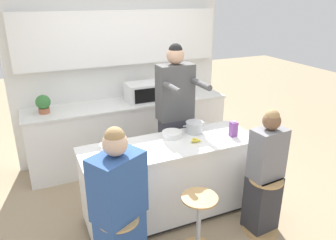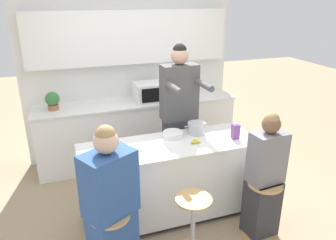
{
  "view_description": "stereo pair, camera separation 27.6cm",
  "coord_description": "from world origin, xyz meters",
  "px_view_note": "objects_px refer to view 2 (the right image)",
  "views": [
    {
      "loc": [
        -1.32,
        -2.89,
        2.4
      ],
      "look_at": [
        0.0,
        0.07,
        1.15
      ],
      "focal_mm": 35.0,
      "sensor_mm": 36.0,
      "label": 1
    },
    {
      "loc": [
        -1.07,
        -2.99,
        2.4
      ],
      "look_at": [
        0.0,
        0.07,
        1.15
      ],
      "focal_mm": 35.0,
      "sensor_mm": 36.0,
      "label": 2
    }
  ],
  "objects_px": {
    "person_wrapped_blanket": "(111,207)",
    "banana_bunch": "(195,141)",
    "juice_carton": "(235,131)",
    "person_cooking": "(179,120)",
    "bar_stool_rightmost": "(262,209)",
    "microwave": "(152,92)",
    "kitchen_island": "(170,180)",
    "bar_stool_center": "(193,226)",
    "person_seated_near": "(264,181)",
    "potted_plant": "(52,100)",
    "fruit_bowl": "(108,145)",
    "coffee_cup_near": "(112,156)",
    "cooking_pot": "(196,128)"
  },
  "relations": [
    {
      "from": "person_wrapped_blanket",
      "to": "banana_bunch",
      "type": "xyz_separation_m",
      "value": [
        1.02,
        0.54,
        0.23
      ]
    },
    {
      "from": "juice_carton",
      "to": "person_cooking",
      "type": "bearing_deg",
      "value": 122.76
    },
    {
      "from": "bar_stool_rightmost",
      "to": "microwave",
      "type": "bearing_deg",
      "value": 104.78
    },
    {
      "from": "kitchen_island",
      "to": "bar_stool_center",
      "type": "xyz_separation_m",
      "value": [
        0.0,
        -0.66,
        -0.13
      ]
    },
    {
      "from": "bar_stool_rightmost",
      "to": "person_seated_near",
      "type": "xyz_separation_m",
      "value": [
        0.02,
        0.05,
        0.3
      ]
    },
    {
      "from": "microwave",
      "to": "banana_bunch",
      "type": "bearing_deg",
      "value": -88.65
    },
    {
      "from": "bar_stool_rightmost",
      "to": "person_wrapped_blanket",
      "type": "distance_m",
      "value": 1.58
    },
    {
      "from": "juice_carton",
      "to": "potted_plant",
      "type": "height_order",
      "value": "potted_plant"
    },
    {
      "from": "person_cooking",
      "to": "person_wrapped_blanket",
      "type": "height_order",
      "value": "person_cooking"
    },
    {
      "from": "person_seated_near",
      "to": "microwave",
      "type": "distance_m",
      "value": 2.17
    },
    {
      "from": "juice_carton",
      "to": "potted_plant",
      "type": "bearing_deg",
      "value": 140.3
    },
    {
      "from": "bar_stool_center",
      "to": "person_wrapped_blanket",
      "type": "distance_m",
      "value": 0.84
    },
    {
      "from": "person_wrapped_blanket",
      "to": "juice_carton",
      "type": "xyz_separation_m",
      "value": [
        1.49,
        0.51,
        0.29
      ]
    },
    {
      "from": "kitchen_island",
      "to": "microwave",
      "type": "height_order",
      "value": "microwave"
    },
    {
      "from": "kitchen_island",
      "to": "person_cooking",
      "type": "distance_m",
      "value": 0.8
    },
    {
      "from": "person_cooking",
      "to": "person_seated_near",
      "type": "relative_size",
      "value": 1.36
    },
    {
      "from": "bar_stool_rightmost",
      "to": "person_wrapped_blanket",
      "type": "height_order",
      "value": "person_wrapped_blanket"
    },
    {
      "from": "person_cooking",
      "to": "fruit_bowl",
      "type": "bearing_deg",
      "value": -156.31
    },
    {
      "from": "kitchen_island",
      "to": "fruit_bowl",
      "type": "bearing_deg",
      "value": 169.77
    },
    {
      "from": "person_wrapped_blanket",
      "to": "person_seated_near",
      "type": "distance_m",
      "value": 1.55
    },
    {
      "from": "bar_stool_rightmost",
      "to": "coffee_cup_near",
      "type": "xyz_separation_m",
      "value": [
        -1.42,
        0.5,
        0.62
      ]
    },
    {
      "from": "fruit_bowl",
      "to": "banana_bunch",
      "type": "relative_size",
      "value": 1.35
    },
    {
      "from": "banana_bunch",
      "to": "bar_stool_rightmost",
      "type": "bearing_deg",
      "value": -48.76
    },
    {
      "from": "person_seated_near",
      "to": "juice_carton",
      "type": "height_order",
      "value": "person_seated_near"
    },
    {
      "from": "coffee_cup_near",
      "to": "banana_bunch",
      "type": "xyz_separation_m",
      "value": [
        0.91,
        0.09,
        -0.02
      ]
    },
    {
      "from": "coffee_cup_near",
      "to": "potted_plant",
      "type": "distance_m",
      "value": 1.71
    },
    {
      "from": "fruit_bowl",
      "to": "coffee_cup_near",
      "type": "relative_size",
      "value": 1.75
    },
    {
      "from": "person_cooking",
      "to": "microwave",
      "type": "height_order",
      "value": "person_cooking"
    },
    {
      "from": "microwave",
      "to": "potted_plant",
      "type": "xyz_separation_m",
      "value": [
        -1.38,
        0.04,
        -0.0
      ]
    },
    {
      "from": "kitchen_island",
      "to": "fruit_bowl",
      "type": "xyz_separation_m",
      "value": [
        -0.64,
        0.12,
        0.48
      ]
    },
    {
      "from": "kitchen_island",
      "to": "bar_stool_rightmost",
      "type": "distance_m",
      "value": 1.03
    },
    {
      "from": "person_seated_near",
      "to": "cooking_pot",
      "type": "bearing_deg",
      "value": 113.3
    },
    {
      "from": "person_wrapped_blanket",
      "to": "cooking_pot",
      "type": "distance_m",
      "value": 1.4
    },
    {
      "from": "person_wrapped_blanket",
      "to": "cooking_pot",
      "type": "relative_size",
      "value": 4.98
    },
    {
      "from": "kitchen_island",
      "to": "bar_stool_rightmost",
      "type": "relative_size",
      "value": 3.05
    },
    {
      "from": "fruit_bowl",
      "to": "juice_carton",
      "type": "xyz_separation_m",
      "value": [
        1.37,
        -0.21,
        0.05
      ]
    },
    {
      "from": "person_cooking",
      "to": "cooking_pot",
      "type": "height_order",
      "value": "person_cooking"
    },
    {
      "from": "person_cooking",
      "to": "juice_carton",
      "type": "bearing_deg",
      "value": -57.97
    },
    {
      "from": "bar_stool_rightmost",
      "to": "coffee_cup_near",
      "type": "bearing_deg",
      "value": 160.64
    },
    {
      "from": "kitchen_island",
      "to": "coffee_cup_near",
      "type": "xyz_separation_m",
      "value": [
        -0.65,
        -0.16,
        0.49
      ]
    },
    {
      "from": "fruit_bowl",
      "to": "microwave",
      "type": "xyz_separation_m",
      "value": [
        0.87,
        1.32,
        0.13
      ]
    },
    {
      "from": "person_cooking",
      "to": "microwave",
      "type": "xyz_separation_m",
      "value": [
        -0.09,
        0.88,
        0.13
      ]
    },
    {
      "from": "kitchen_island",
      "to": "microwave",
      "type": "xyz_separation_m",
      "value": [
        0.23,
        1.43,
        0.61
      ]
    },
    {
      "from": "person_seated_near",
      "to": "person_wrapped_blanket",
      "type": "bearing_deg",
      "value": 174.93
    },
    {
      "from": "potted_plant",
      "to": "person_seated_near",
      "type": "bearing_deg",
      "value": -46.83
    },
    {
      "from": "bar_stool_center",
      "to": "banana_bunch",
      "type": "relative_size",
      "value": 4.58
    },
    {
      "from": "bar_stool_rightmost",
      "to": "person_seated_near",
      "type": "relative_size",
      "value": 0.46
    },
    {
      "from": "person_wrapped_blanket",
      "to": "person_cooking",
      "type": "bearing_deg",
      "value": 19.44
    },
    {
      "from": "kitchen_island",
      "to": "bar_stool_center",
      "type": "bearing_deg",
      "value": -90.0
    },
    {
      "from": "person_wrapped_blanket",
      "to": "microwave",
      "type": "height_order",
      "value": "person_wrapped_blanket"
    }
  ]
}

